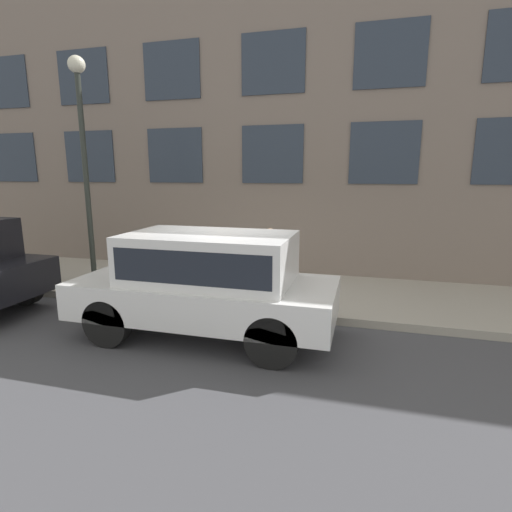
# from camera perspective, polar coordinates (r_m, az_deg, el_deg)

# --- Properties ---
(ground_plane) EXTENTS (80.00, 80.00, 0.00)m
(ground_plane) POSITION_cam_1_polar(r_m,az_deg,el_deg) (7.92, -3.09, -8.48)
(ground_plane) COLOR #47474C
(sidewalk) EXTENTS (3.16, 60.00, 0.15)m
(sidewalk) POSITION_cam_1_polar(r_m,az_deg,el_deg) (9.33, -0.01, -4.81)
(sidewalk) COLOR #A8A093
(sidewalk) RESTS_ON ground_plane
(building_facade) EXTENTS (0.33, 40.00, 7.82)m
(building_facade) POSITION_cam_1_polar(r_m,az_deg,el_deg) (10.69, 2.58, 18.05)
(building_facade) COLOR gray
(building_facade) RESTS_ON ground_plane
(fire_hydrant) EXTENTS (0.35, 0.46, 0.82)m
(fire_hydrant) POSITION_cam_1_polar(r_m,az_deg,el_deg) (8.26, -2.12, -3.42)
(fire_hydrant) COLOR gold
(fire_hydrant) RESTS_ON sidewalk
(person) EXTENTS (0.35, 0.23, 1.45)m
(person) POSITION_cam_1_polar(r_m,az_deg,el_deg) (8.48, 2.06, 0.11)
(person) COLOR #726651
(person) RESTS_ON sidewalk
(parked_truck_white_near) EXTENTS (1.82, 4.37, 1.77)m
(parked_truck_white_near) POSITION_cam_1_polar(r_m,az_deg,el_deg) (6.70, -7.00, -3.17)
(parked_truck_white_near) COLOR black
(parked_truck_white_near) RESTS_ON ground_plane
(street_lamp) EXTENTS (0.36, 0.36, 5.02)m
(street_lamp) POSITION_cam_1_polar(r_m,az_deg,el_deg) (9.85, -23.42, 14.08)
(street_lamp) COLOR #2D332D
(street_lamp) RESTS_ON sidewalk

